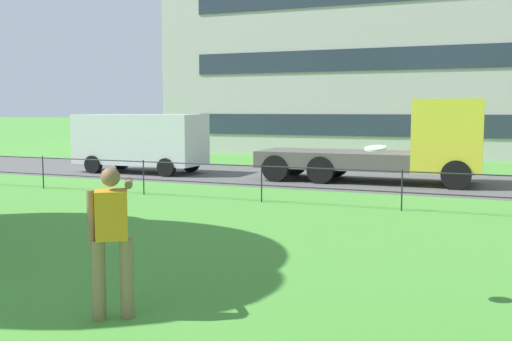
# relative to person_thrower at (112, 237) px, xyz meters

# --- Properties ---
(street_strip) EXTENTS (80.00, 6.48, 0.01)m
(street_strip) POSITION_rel_person_thrower_xyz_m (-1.68, 14.85, -0.96)
(street_strip) COLOR #565454
(street_strip) RESTS_ON ground
(park_fence) EXTENTS (29.00, 0.04, 1.00)m
(park_fence) POSITION_rel_person_thrower_xyz_m (-1.68, 8.87, -0.29)
(park_fence) COLOR #232328
(park_fence) RESTS_ON ground
(person_thrower) EXTENTS (0.46, 0.86, 1.77)m
(person_thrower) POSITION_rel_person_thrower_xyz_m (0.00, 0.00, 0.00)
(person_thrower) COLOR #846B4C
(person_thrower) RESTS_ON ground
(frisbee) EXTENTS (0.33, 0.33, 0.07)m
(frisbee) POSITION_rel_person_thrower_xyz_m (2.68, 1.72, 0.99)
(frisbee) COLOR white
(panel_van_far_right) EXTENTS (5.01, 2.12, 2.24)m
(panel_van_far_right) POSITION_rel_person_thrower_xyz_m (-8.78, 14.06, 0.31)
(panel_van_far_right) COLOR silver
(panel_van_far_right) RESTS_ON ground
(flatbed_truck_center) EXTENTS (7.35, 2.58, 2.75)m
(flatbed_truck_center) POSITION_rel_person_thrower_xyz_m (1.04, 14.43, 0.26)
(flatbed_truck_center) COLOR yellow
(flatbed_truck_center) RESTS_ON ground
(apartment_building_background) EXTENTS (30.12, 12.45, 16.76)m
(apartment_building_background) POSITION_rel_person_thrower_xyz_m (0.91, 30.60, 7.43)
(apartment_building_background) COLOR #B7B2AD
(apartment_building_background) RESTS_ON ground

